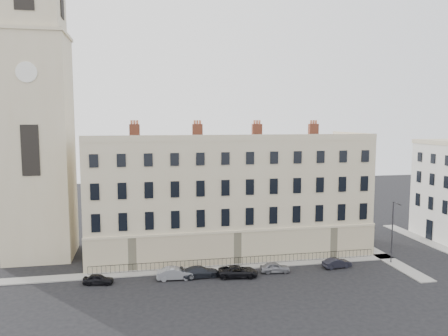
{
  "coord_description": "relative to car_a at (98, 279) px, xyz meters",
  "views": [
    {
      "loc": [
        -17.6,
        -44.38,
        17.59
      ],
      "look_at": [
        -6.87,
        10.0,
        11.41
      ],
      "focal_mm": 35.0,
      "sensor_mm": 36.0,
      "label": 1
    }
  ],
  "objects": [
    {
      "name": "terrace",
      "position": [
        16.13,
        9.46,
        6.95
      ],
      "size": [
        36.22,
        12.22,
        17.0
      ],
      "color": "#C4B591",
      "rests_on": "ground"
    },
    {
      "name": "car_c",
      "position": [
        11.03,
        -0.03,
        0.08
      ],
      "size": [
        4.43,
        2.06,
        1.25
      ],
      "primitive_type": "imported",
      "rotation": [
        0.0,
        0.0,
        1.64
      ],
      "color": "black",
      "rests_on": "ground"
    },
    {
      "name": "pavement_adjacent",
      "position": [
        45.1,
        7.5,
        -0.49
      ],
      "size": [
        2.0,
        20.0,
        0.12
      ],
      "primitive_type": "cube",
      "color": "gray",
      "rests_on": "ground"
    },
    {
      "name": "pavement_terrace",
      "position": [
        12.1,
        2.5,
        -0.49
      ],
      "size": [
        48.0,
        2.0,
        0.12
      ],
      "primitive_type": "cube",
      "color": "gray",
      "rests_on": "ground"
    },
    {
      "name": "church_tower",
      "position": [
        -7.9,
        11.49,
        18.11
      ],
      "size": [
        8.0,
        8.13,
        44.0
      ],
      "color": "#C4B591",
      "rests_on": "ground"
    },
    {
      "name": "car_d",
      "position": [
        15.22,
        -0.76,
        0.08
      ],
      "size": [
        4.73,
        2.64,
        1.25
      ],
      "primitive_type": "imported",
      "rotation": [
        0.0,
        0.0,
        1.44
      ],
      "color": "black",
      "rests_on": "ground"
    },
    {
      "name": "car_f",
      "position": [
        27.46,
        -0.06,
        0.03
      ],
      "size": [
        3.62,
        1.66,
        1.15
      ],
      "primitive_type": "imported",
      "rotation": [
        0.0,
        0.0,
        1.7
      ],
      "color": "black",
      "rests_on": "ground"
    },
    {
      "name": "railings",
      "position": [
        16.1,
        2.9,
        0.01
      ],
      "size": [
        35.0,
        0.04,
        0.96
      ],
      "color": "black",
      "rests_on": "ground"
    },
    {
      "name": "streetlamp",
      "position": [
        34.76,
        0.12,
        3.73
      ],
      "size": [
        0.21,
        1.67,
        7.72
      ],
      "rotation": [
        0.0,
        0.0,
        0.03
      ],
      "color": "#302F34",
      "rests_on": "ground"
    },
    {
      "name": "car_a",
      "position": [
        0.0,
        0.0,
        0.0
      ],
      "size": [
        3.38,
        1.82,
        1.09
      ],
      "primitive_type": "imported",
      "rotation": [
        0.0,
        0.0,
        1.4
      ],
      "color": "black",
      "rests_on": "ground"
    },
    {
      "name": "car_b",
      "position": [
        8.21,
        -0.13,
        0.13
      ],
      "size": [
        4.15,
        1.6,
        1.35
      ],
      "primitive_type": "imported",
      "rotation": [
        0.0,
        0.0,
        1.53
      ],
      "color": "gray",
      "rests_on": "ground"
    },
    {
      "name": "car_e",
      "position": [
        19.69,
        -0.2,
        0.04
      ],
      "size": [
        3.56,
        1.7,
        1.18
      ],
      "primitive_type": "imported",
      "rotation": [
        0.0,
        0.0,
        1.48
      ],
      "color": "slate",
      "rests_on": "ground"
    },
    {
      "name": "ground",
      "position": [
        22.1,
        -2.5,
        -0.55
      ],
      "size": [
        160.0,
        160.0,
        0.0
      ],
      "primitive_type": "plane",
      "color": "black",
      "rests_on": "ground"
    },
    {
      "name": "pavement_east_return",
      "position": [
        35.1,
        5.5,
        -0.49
      ],
      "size": [
        2.0,
        24.0,
        0.12
      ],
      "primitive_type": "cube",
      "color": "gray",
      "rests_on": "ground"
    }
  ]
}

